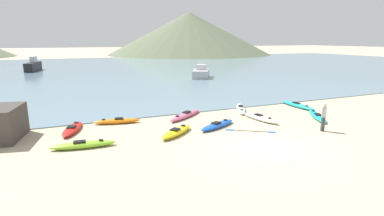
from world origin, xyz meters
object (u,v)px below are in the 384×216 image
Objects in this scene: kayak_on_sand_3 at (72,129)px; kayak_on_sand_4 at (176,132)px; kayak_on_sand_5 at (217,125)px; moored_boat_1 at (201,73)px; loose_paddle at (250,131)px; kayak_on_sand_7 at (83,145)px; moored_boat_0 at (33,66)px; kayak_on_sand_9 at (241,108)px; kayak_on_sand_8 at (298,105)px; kayak_on_sand_2 at (185,115)px; kayak_on_sand_6 at (117,121)px; kayak_on_sand_0 at (317,116)px; person_near_foreground at (324,115)px; kayak_on_sand_1 at (260,118)px.

kayak_on_sand_4 is at bearing -28.87° from kayak_on_sand_3.
moored_boat_1 reaches higher than kayak_on_sand_5.
kayak_on_sand_3 is 10.05m from loose_paddle.
moored_boat_0 is (-5.02, 40.98, 0.72)m from kayak_on_sand_7.
kayak_on_sand_3 is 11.55m from kayak_on_sand_9.
kayak_on_sand_8 is 4.60m from kayak_on_sand_9.
kayak_on_sand_2 reaches higher than kayak_on_sand_6.
kayak_on_sand_9 is 0.76× the size of moored_boat_1.
kayak_on_sand_5 is (-7.10, 0.65, 0.02)m from kayak_on_sand_0.
moored_boat_1 is at bearing 62.20° from kayak_on_sand_2.
kayak_on_sand_5 is at bearing -72.79° from moored_boat_0.
kayak_on_sand_8 is at bearing 13.68° from kayak_on_sand_4.
person_near_foreground reaches higher than kayak_on_sand_8.
kayak_on_sand_0 is 1.05× the size of kayak_on_sand_7.
moored_boat_1 reaches higher than kayak_on_sand_0.
kayak_on_sand_0 is 5.18m from kayak_on_sand_9.
kayak_on_sand_9 is (0.37, 2.88, -0.03)m from kayak_on_sand_1.
kayak_on_sand_8 is (8.15, 2.31, 0.01)m from kayak_on_sand_5.
kayak_on_sand_4 is at bearing -119.35° from kayak_on_sand_2.
kayak_on_sand_4 is at bearing 178.15° from kayak_on_sand_0.
loose_paddle is at bearing -5.86° from kayak_on_sand_7.
kayak_on_sand_4 is 2.72m from kayak_on_sand_5.
moored_boat_0 reaches higher than kayak_on_sand_6.
kayak_on_sand_1 is 1.82× the size of person_near_foreground.
kayak_on_sand_0 is at bearing -17.18° from kayak_on_sand_6.
kayak_on_sand_0 is 0.74× the size of moored_boat_1.
kayak_on_sand_0 is at bearing -14.20° from kayak_on_sand_1.
kayak_on_sand_1 is 0.99× the size of kayak_on_sand_5.
kayak_on_sand_4 is at bearing -166.32° from kayak_on_sand_8.
kayak_on_sand_4 is 0.91× the size of kayak_on_sand_6.
kayak_on_sand_2 is 7.02m from kayak_on_sand_3.
kayak_on_sand_2 is at bearing 135.60° from person_near_foreground.
kayak_on_sand_2 is at bearing -117.80° from moored_boat_1.
kayak_on_sand_5 is (7.89, -2.53, -0.00)m from kayak_on_sand_3.
kayak_on_sand_6 is at bearing 162.82° from kayak_on_sand_0.
kayak_on_sand_4 is 0.43× the size of moored_boat_0.
person_near_foreground is at bearing -98.74° from moored_boat_1.
kayak_on_sand_7 is at bearing -176.19° from kayak_on_sand_5.
kayak_on_sand_6 is 13.49m from kayak_on_sand_8.
kayak_on_sand_0 is at bearing -11.96° from kayak_on_sand_3.
moored_boat_0 is at bearing 113.45° from kayak_on_sand_9.
moored_boat_0 is (-12.53, 40.48, 0.72)m from kayak_on_sand_5.
moored_boat_1 reaches higher than kayak_on_sand_1.
kayak_on_sand_3 is 1.85× the size of person_near_foreground.
loose_paddle is at bearing -71.66° from moored_boat_0.
kayak_on_sand_3 is 3.05m from kayak_on_sand_7.
kayak_on_sand_2 is 0.74× the size of moored_boat_1.
kayak_on_sand_1 is 11.37m from kayak_on_sand_3.
moored_boat_1 reaches higher than kayak_on_sand_3.
kayak_on_sand_4 is 11.17m from kayak_on_sand_8.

